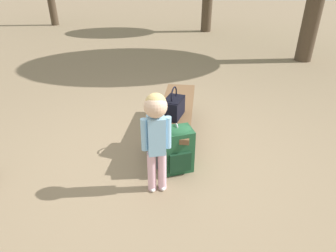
{
  "coord_description": "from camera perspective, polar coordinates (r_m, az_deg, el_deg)",
  "views": [
    {
      "loc": [
        2.85,
        0.16,
        1.98
      ],
      "look_at": [
        0.04,
        0.1,
        0.45
      ],
      "focal_mm": 30.94,
      "sensor_mm": 36.0,
      "label": 1
    }
  ],
  "objects": [
    {
      "name": "handbag",
      "position": [
        3.36,
        1.15,
        3.86
      ],
      "size": [
        0.36,
        0.27,
        0.37
      ],
      "color": "black",
      "rests_on": "park_bench"
    },
    {
      "name": "backpack_small",
      "position": [
        3.53,
        -2.39,
        -2.56
      ],
      "size": [
        0.23,
        0.23,
        0.32
      ],
      "color": "black",
      "rests_on": "ground"
    },
    {
      "name": "park_bench",
      "position": [
        3.68,
        1.69,
        3.03
      ],
      "size": [
        1.63,
        0.55,
        0.45
      ],
      "color": "brown",
      "rests_on": "ground"
    },
    {
      "name": "child_standing",
      "position": [
        2.63,
        -2.37,
        -0.59
      ],
      "size": [
        0.21,
        0.28,
        1.04
      ],
      "color": "#E5B2C6",
      "rests_on": "ground"
    },
    {
      "name": "backpack_large",
      "position": [
        3.13,
        1.65,
        -4.17
      ],
      "size": [
        0.36,
        0.4,
        0.57
      ],
      "color": "#1E4C2D",
      "rests_on": "ground"
    },
    {
      "name": "ground_plane",
      "position": [
        3.47,
        -1.6,
        -6.17
      ],
      "size": [
        40.0,
        40.0,
        0.0
      ],
      "primitive_type": "plane",
      "color": "#7F6B51",
      "rests_on": "ground"
    }
  ]
}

